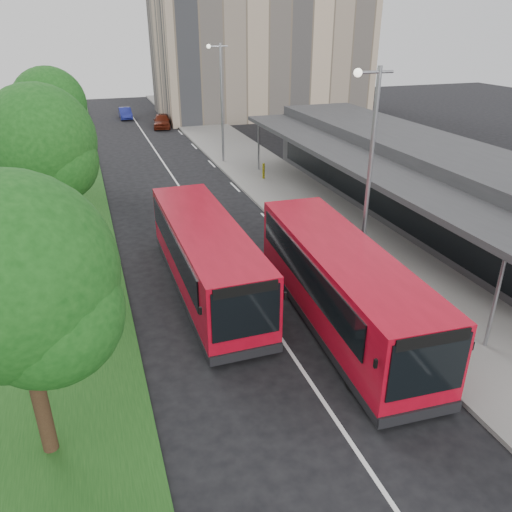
{
  "coord_description": "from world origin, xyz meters",
  "views": [
    {
      "loc": [
        -5.18,
        -13.05,
        9.44
      ],
      "look_at": [
        0.24,
        2.91,
        1.5
      ],
      "focal_mm": 35.0,
      "sensor_mm": 36.0,
      "label": 1
    }
  ],
  "objects_px": {
    "lamp_post_far": "(220,96)",
    "bus_second": "(206,257)",
    "car_near": "(162,121)",
    "litter_bin": "(311,211)",
    "bollard": "(264,171)",
    "car_far": "(125,113)",
    "tree_mid": "(40,148)",
    "tree_far": "(50,109)",
    "bus_main": "(341,286)",
    "lamp_post_near": "(368,169)",
    "tree_near": "(13,287)"
  },
  "relations": [
    {
      "from": "lamp_post_far",
      "to": "bus_second",
      "type": "height_order",
      "value": "lamp_post_far"
    },
    {
      "from": "bus_second",
      "to": "car_near",
      "type": "distance_m",
      "value": 33.56
    },
    {
      "from": "litter_bin",
      "to": "bollard",
      "type": "xyz_separation_m",
      "value": [
        0.12,
        7.7,
        0.08
      ]
    },
    {
      "from": "bus_second",
      "to": "car_far",
      "type": "relative_size",
      "value": 2.81
    },
    {
      "from": "bus_second",
      "to": "litter_bin",
      "type": "xyz_separation_m",
      "value": [
        6.89,
        5.51,
        -0.86
      ]
    },
    {
      "from": "tree_mid",
      "to": "tree_far",
      "type": "xyz_separation_m",
      "value": [
        0.0,
        12.0,
        -0.17
      ]
    },
    {
      "from": "bus_main",
      "to": "bollard",
      "type": "bearing_deg",
      "value": 82.14
    },
    {
      "from": "bus_second",
      "to": "bollard",
      "type": "xyz_separation_m",
      "value": [
        7.0,
        13.2,
        -0.77
      ]
    },
    {
      "from": "bollard",
      "to": "car_near",
      "type": "distance_m",
      "value": 20.44
    },
    {
      "from": "tree_far",
      "to": "bollard",
      "type": "distance_m",
      "value": 13.78
    },
    {
      "from": "tree_mid",
      "to": "bus_main",
      "type": "xyz_separation_m",
      "value": [
        9.2,
        -9.2,
        -3.28
      ]
    },
    {
      "from": "bus_main",
      "to": "bus_second",
      "type": "xyz_separation_m",
      "value": [
        -3.71,
        3.72,
        -0.04
      ]
    },
    {
      "from": "litter_bin",
      "to": "bus_second",
      "type": "bearing_deg",
      "value": -141.36
    },
    {
      "from": "bus_main",
      "to": "car_near",
      "type": "xyz_separation_m",
      "value": [
        -0.08,
        37.08,
        -0.79
      ]
    },
    {
      "from": "car_near",
      "to": "car_far",
      "type": "height_order",
      "value": "car_near"
    },
    {
      "from": "lamp_post_near",
      "to": "tree_mid",
      "type": "bearing_deg",
      "value": 147.64
    },
    {
      "from": "tree_far",
      "to": "car_far",
      "type": "xyz_separation_m",
      "value": [
        6.2,
        22.17,
        -4.0
      ]
    },
    {
      "from": "tree_far",
      "to": "bus_main",
      "type": "relative_size",
      "value": 0.69
    },
    {
      "from": "bollard",
      "to": "car_far",
      "type": "bearing_deg",
      "value": 103.39
    },
    {
      "from": "tree_near",
      "to": "bus_second",
      "type": "height_order",
      "value": "tree_near"
    },
    {
      "from": "lamp_post_near",
      "to": "bollard",
      "type": "height_order",
      "value": "lamp_post_near"
    },
    {
      "from": "tree_far",
      "to": "lamp_post_far",
      "type": "relative_size",
      "value": 0.89
    },
    {
      "from": "bollard",
      "to": "car_near",
      "type": "relative_size",
      "value": 0.25
    },
    {
      "from": "tree_near",
      "to": "car_far",
      "type": "height_order",
      "value": "tree_near"
    },
    {
      "from": "litter_bin",
      "to": "bollard",
      "type": "distance_m",
      "value": 7.7
    },
    {
      "from": "bus_main",
      "to": "lamp_post_near",
      "type": "bearing_deg",
      "value": 51.28
    },
    {
      "from": "litter_bin",
      "to": "bus_main",
      "type": "bearing_deg",
      "value": -108.99
    },
    {
      "from": "tree_near",
      "to": "car_near",
      "type": "relative_size",
      "value": 1.76
    },
    {
      "from": "tree_near",
      "to": "bollard",
      "type": "height_order",
      "value": "tree_near"
    },
    {
      "from": "tree_mid",
      "to": "bollard",
      "type": "distance_m",
      "value": 15.24
    },
    {
      "from": "tree_mid",
      "to": "tree_far",
      "type": "bearing_deg",
      "value": 90.0
    },
    {
      "from": "tree_near",
      "to": "litter_bin",
      "type": "distance_m",
      "value": 17.7
    },
    {
      "from": "tree_near",
      "to": "bus_main",
      "type": "relative_size",
      "value": 0.68
    },
    {
      "from": "car_near",
      "to": "bus_second",
      "type": "bearing_deg",
      "value": -86.23
    },
    {
      "from": "tree_near",
      "to": "bollard",
      "type": "relative_size",
      "value": 6.99
    },
    {
      "from": "bus_main",
      "to": "litter_bin",
      "type": "distance_m",
      "value": 9.8
    },
    {
      "from": "bollard",
      "to": "car_far",
      "type": "xyz_separation_m",
      "value": [
        -6.3,
        26.46,
        -0.07
      ]
    },
    {
      "from": "car_near",
      "to": "tree_far",
      "type": "bearing_deg",
      "value": -109.89
    },
    {
      "from": "litter_bin",
      "to": "car_far",
      "type": "bearing_deg",
      "value": 100.26
    },
    {
      "from": "tree_far",
      "to": "lamp_post_far",
      "type": "distance_m",
      "value": 11.17
    },
    {
      "from": "lamp_post_near",
      "to": "car_far",
      "type": "height_order",
      "value": "lamp_post_near"
    },
    {
      "from": "lamp_post_near",
      "to": "litter_bin",
      "type": "xyz_separation_m",
      "value": [
        1.25,
        7.07,
        -4.15
      ]
    },
    {
      "from": "car_near",
      "to": "bus_main",
      "type": "bearing_deg",
      "value": -79.9
    },
    {
      "from": "lamp_post_far",
      "to": "bus_second",
      "type": "distance_m",
      "value": 19.55
    },
    {
      "from": "lamp_post_far",
      "to": "car_far",
      "type": "distance_m",
      "value": 22.18
    },
    {
      "from": "lamp_post_far",
      "to": "litter_bin",
      "type": "xyz_separation_m",
      "value": [
        1.25,
        -12.93,
        -4.15
      ]
    },
    {
      "from": "tree_far",
      "to": "bus_main",
      "type": "xyz_separation_m",
      "value": [
        9.2,
        -21.2,
        -3.11
      ]
    },
    {
      "from": "tree_near",
      "to": "bus_second",
      "type": "distance_m",
      "value": 9.06
    },
    {
      "from": "tree_far",
      "to": "litter_bin",
      "type": "relative_size",
      "value": 8.52
    },
    {
      "from": "tree_far",
      "to": "lamp_post_near",
      "type": "xyz_separation_m",
      "value": [
        11.13,
        -19.05,
        0.14
      ]
    }
  ]
}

